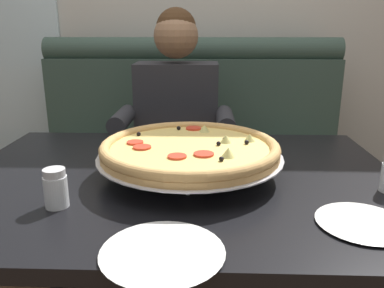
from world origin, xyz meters
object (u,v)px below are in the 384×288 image
at_px(dining_table, 178,200).
at_px(plate_near_right, 161,249).
at_px(booth_bench, 190,172).
at_px(diner_main, 176,130).
at_px(shaker_parmesan, 56,191).
at_px(plate_near_left, 363,220).
at_px(patio_chair, 21,109).
at_px(pizza, 190,149).

bearing_deg(dining_table, plate_near_right, -90.41).
distance_m(booth_bench, diner_main, 0.41).
distance_m(booth_bench, plate_near_right, 1.43).
bearing_deg(plate_near_right, shaker_parmesan, 144.23).
height_order(shaker_parmesan, plate_near_left, shaker_parmesan).
distance_m(plate_near_left, plate_near_right, 0.47).
bearing_deg(plate_near_right, plate_near_left, 16.99).
distance_m(dining_table, plate_near_left, 0.54).
bearing_deg(diner_main, shaker_parmesan, -104.10).
bearing_deg(shaker_parmesan, diner_main, 75.90).
distance_m(diner_main, patio_chair, 2.00).
relative_size(pizza, patio_chair, 0.65).
bearing_deg(plate_near_left, booth_bench, 109.66).
relative_size(booth_bench, plate_near_right, 6.81).
height_order(dining_table, plate_near_left, plate_near_left).
relative_size(plate_near_right, patio_chair, 0.29).
height_order(plate_near_right, patio_chair, patio_chair).
xyz_separation_m(dining_table, plate_near_left, (0.45, -0.29, 0.09)).
relative_size(dining_table, pizza, 2.42).
height_order(pizza, plate_near_right, pizza).
relative_size(diner_main, shaker_parmesan, 12.69).
bearing_deg(patio_chair, diner_main, -44.43).
height_order(booth_bench, patio_chair, booth_bench).
bearing_deg(plate_near_right, pizza, 84.66).
distance_m(pizza, patio_chair, 2.59).
relative_size(shaker_parmesan, plate_near_left, 0.47).
bearing_deg(shaker_parmesan, patio_chair, 117.29).
distance_m(dining_table, patio_chair, 2.56).
xyz_separation_m(booth_bench, shaker_parmesan, (-0.29, -1.18, 0.39)).
distance_m(booth_bench, plate_near_left, 1.37).
distance_m(shaker_parmesan, plate_near_right, 0.35).
bearing_deg(plate_near_left, diner_main, 117.21).
relative_size(diner_main, plate_near_right, 5.05).
relative_size(diner_main, pizza, 2.28).
xyz_separation_m(plate_near_left, plate_near_right, (-0.45, -0.14, 0.00)).
height_order(pizza, patio_chair, pizza).
distance_m(shaker_parmesan, patio_chair, 2.61).
bearing_deg(dining_table, shaker_parmesan, -142.22).
height_order(diner_main, shaker_parmesan, diner_main).
height_order(booth_bench, shaker_parmesan, booth_bench).
xyz_separation_m(plate_near_left, patio_chair, (-1.92, 2.37, -0.24)).
bearing_deg(plate_near_left, patio_chair, 129.03).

